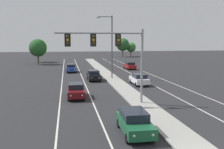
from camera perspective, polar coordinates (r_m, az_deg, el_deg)
The scene contains 17 objects.
median_island at distance 30.70m, azimuth 3.83°, elevation -4.08°, with size 2.40×110.00×0.15m, color #9E9B93.
lane_stripe_oncoming_center at distance 36.82m, azimuth -5.92°, elevation -2.24°, with size 0.14×100.00×0.01m, color silver.
lane_stripe_receding_center at distance 38.62m, azimuth 8.13°, elevation -1.82°, with size 0.14×100.00×0.01m, color silver.
edge_stripe_left at distance 36.74m, azimuth -11.07°, elevation -2.37°, with size 0.14×100.00×0.01m, color silver.
edge_stripe_right at distance 39.76m, azimuth 12.66°, elevation -1.65°, with size 0.14×100.00×0.01m, color silver.
overhead_signal_mast at distance 24.49m, azimuth 0.10°, elevation 5.75°, with size 8.39×0.44×7.20m.
street_lamp_median at distance 41.81m, azimuth -0.31°, elevation 6.95°, with size 2.58×0.28×10.00m.
car_oncoming_green at distance 17.75m, azimuth 4.99°, elevation -10.42°, with size 1.89×4.50×1.58m.
car_oncoming_darkred at distance 28.64m, azimuth -7.98°, elevation -3.47°, with size 1.86×4.49×1.58m.
car_oncoming_black at distance 40.48m, azimuth -4.07°, elevation -0.15°, with size 1.88×4.50×1.58m.
car_oncoming_blue at distance 51.41m, azimuth -9.06°, elevation 1.44°, with size 1.92×4.51×1.58m.
car_receding_white at distance 36.60m, azimuth 6.02°, elevation -1.01°, with size 1.85×4.48×1.58m.
car_receding_red at distance 55.99m, azimuth 3.95°, elevation 2.02°, with size 1.91×4.51×1.58m.
tree_far_left_a at distance 69.05m, azimuth -16.07°, elevation 5.69°, with size 4.53×4.53×6.55m.
tree_far_right_c at distance 98.78m, azimuth 4.22°, elevation 6.01°, with size 3.69×3.69×5.34m.
tree_far_left_b at distance 76.24m, azimuth -16.10°, elevation 5.78°, with size 4.44×4.44×6.43m.
tree_far_right_a at distance 96.11m, azimuth 2.38°, elevation 6.61°, with size 4.80×4.80×6.95m.
Camera 1 is at (-7.22, -11.18, 6.33)m, focal length 41.35 mm.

